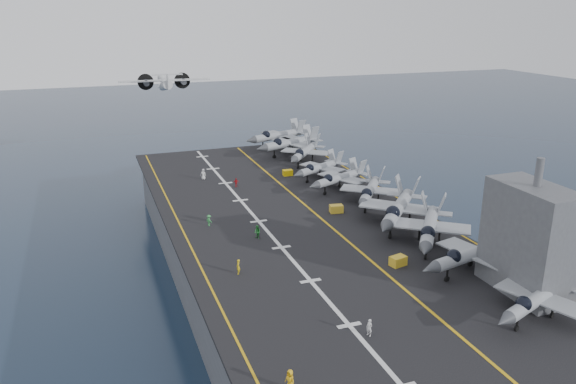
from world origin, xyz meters
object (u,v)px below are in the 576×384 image
object	(u,v)px
fighter_jet_0	(538,298)
tow_cart_a	(398,261)
island_superstructure	(531,227)
transport_plane	(165,86)

from	to	relation	value
fighter_jet_0	tow_cart_a	size ratio (longest dim) A/B	7.01
tow_cart_a	island_superstructure	bearing A→B (deg)	-46.88
fighter_jet_0	transport_plane	distance (m)	100.96
island_superstructure	transport_plane	bearing A→B (deg)	104.76
fighter_jet_0	transport_plane	size ratio (longest dim) A/B	0.70
fighter_jet_0	transport_plane	world-z (taller)	transport_plane
tow_cart_a	transport_plane	bearing A→B (deg)	100.24
tow_cart_a	transport_plane	distance (m)	85.01
tow_cart_a	transport_plane	size ratio (longest dim) A/B	0.10
transport_plane	fighter_jet_0	bearing A→B (deg)	-77.58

